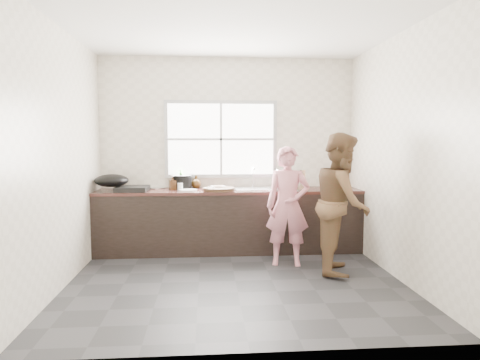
{
  "coord_description": "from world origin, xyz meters",
  "views": [
    {
      "loc": [
        -0.3,
        -4.55,
        1.53
      ],
      "look_at": [
        0.1,
        0.65,
        1.05
      ],
      "focal_mm": 32.0,
      "sensor_mm": 36.0,
      "label": 1
    }
  ],
  "objects": [
    {
      "name": "dish_rack",
      "position": [
        0.84,
        1.23,
        1.0
      ],
      "size": [
        0.39,
        0.28,
        0.28
      ],
      "primitive_type": "cube",
      "rotation": [
        0.0,
        0.0,
        -0.06
      ],
      "color": "white",
      "rests_on": "countertop"
    },
    {
      "name": "bottle_brown_tall",
      "position": [
        -0.78,
        1.35,
        0.95
      ],
      "size": [
        0.1,
        0.1,
        0.17
      ],
      "primitive_type": "imported",
      "rotation": [
        0.0,
        0.0,
        0.34
      ],
      "color": "#3E230F",
      "rests_on": "countertop"
    },
    {
      "name": "burner",
      "position": [
        -1.3,
        1.23,
        0.89
      ],
      "size": [
        0.43,
        0.43,
        0.06
      ],
      "primitive_type": "cube",
      "rotation": [
        0.0,
        0.0,
        -0.03
      ],
      "color": "black",
      "rests_on": "countertop"
    },
    {
      "name": "glass_jar",
      "position": [
        -0.66,
        1.2,
        0.91
      ],
      "size": [
        0.08,
        0.08,
        0.1
      ],
      "primitive_type": "cylinder",
      "rotation": [
        0.0,
        0.0,
        0.08
      ],
      "color": "white",
      "rests_on": "countertop"
    },
    {
      "name": "floor",
      "position": [
        0.0,
        0.0,
        -0.01
      ],
      "size": [
        3.6,
        3.2,
        0.01
      ],
      "primitive_type": "cube",
      "color": "#28282A",
      "rests_on": "ground"
    },
    {
      "name": "countertop",
      "position": [
        0.0,
        1.29,
        0.84
      ],
      "size": [
        3.6,
        0.64,
        0.04
      ],
      "primitive_type": "cube",
      "color": "#371B16",
      "rests_on": "cabinet"
    },
    {
      "name": "pot_lid_left",
      "position": [
        -1.34,
        1.35,
        0.87
      ],
      "size": [
        0.29,
        0.29,
        0.01
      ],
      "primitive_type": "cylinder",
      "rotation": [
        0.0,
        0.0,
        0.27
      ],
      "color": "silver",
      "rests_on": "countertop"
    },
    {
      "name": "person_side",
      "position": [
        1.26,
        0.26,
        0.81
      ],
      "size": [
        0.82,
        0.94,
        1.62
      ],
      "primitive_type": "imported",
      "rotation": [
        0.0,
        0.0,
        1.27
      ],
      "color": "brown",
      "rests_on": "floor"
    },
    {
      "name": "pot_lid_right",
      "position": [
        -1.01,
        1.52,
        0.87
      ],
      "size": [
        0.3,
        0.3,
        0.01
      ],
      "primitive_type": "cylinder",
      "rotation": [
        0.0,
        0.0,
        -0.26
      ],
      "color": "#B5B7BC",
      "rests_on": "countertop"
    },
    {
      "name": "bowl_mince",
      "position": [
        -0.15,
        1.28,
        0.89
      ],
      "size": [
        0.25,
        0.25,
        0.05
      ],
      "primitive_type": "imported",
      "rotation": [
        0.0,
        0.0,
        0.23
      ],
      "color": "silver",
      "rests_on": "countertop"
    },
    {
      "name": "bottle_brown_short",
      "position": [
        -0.46,
        1.52,
        0.94
      ],
      "size": [
        0.14,
        0.14,
        0.16
      ],
      "primitive_type": "imported",
      "rotation": [
        0.0,
        0.0,
        -0.12
      ],
      "color": "#412A10",
      "rests_on": "countertop"
    },
    {
      "name": "faucet",
      "position": [
        0.35,
        1.49,
        1.01
      ],
      "size": [
        0.02,
        0.02,
        0.3
      ],
      "primitive_type": "cylinder",
      "color": "silver",
      "rests_on": "countertop"
    },
    {
      "name": "wall_left",
      "position": [
        -1.8,
        0.0,
        1.35
      ],
      "size": [
        0.01,
        3.2,
        2.7
      ],
      "primitive_type": "cube",
      "color": "beige",
      "rests_on": "ground"
    },
    {
      "name": "window_frame",
      "position": [
        -0.1,
        1.59,
        1.55
      ],
      "size": [
        1.6,
        0.05,
        1.1
      ],
      "primitive_type": "cube",
      "color": "#9EA0A5",
      "rests_on": "wall_back"
    },
    {
      "name": "wall_right",
      "position": [
        1.8,
        0.0,
        1.35
      ],
      "size": [
        0.01,
        3.2,
        2.7
      ],
      "primitive_type": "cube",
      "color": "beige",
      "rests_on": "ground"
    },
    {
      "name": "wok",
      "position": [
        -1.57,
        1.2,
        1.0
      ],
      "size": [
        0.58,
        0.58,
        0.17
      ],
      "primitive_type": "ellipsoid",
      "rotation": [
        0.0,
        0.0,
        0.41
      ],
      "color": "black",
      "rests_on": "burner"
    },
    {
      "name": "sink",
      "position": [
        0.35,
        1.29,
        0.86
      ],
      "size": [
        0.55,
        0.45,
        0.02
      ],
      "primitive_type": "cube",
      "color": "silver",
      "rests_on": "countertop"
    },
    {
      "name": "bottle_green",
      "position": [
        -0.67,
        1.52,
        0.99
      ],
      "size": [
        0.13,
        0.13,
        0.26
      ],
      "primitive_type": "imported",
      "rotation": [
        0.0,
        0.0,
        -0.41
      ],
      "color": "green",
      "rests_on": "countertop"
    },
    {
      "name": "woman",
      "position": [
        0.68,
        0.58,
        0.68
      ],
      "size": [
        0.55,
        0.4,
        1.37
      ],
      "primitive_type": "imported",
      "rotation": [
        0.0,
        0.0,
        -0.16
      ],
      "color": "pink",
      "rests_on": "floor"
    },
    {
      "name": "bowl_crabs",
      "position": [
        0.7,
        1.08,
        0.89
      ],
      "size": [
        0.18,
        0.18,
        0.05
      ],
      "primitive_type": "imported",
      "rotation": [
        0.0,
        0.0,
        -0.07
      ],
      "color": "silver",
      "rests_on": "countertop"
    },
    {
      "name": "cutting_board",
      "position": [
        -0.15,
        1.15,
        0.88
      ],
      "size": [
        0.54,
        0.54,
        0.04
      ],
      "primitive_type": "cylinder",
      "rotation": [
        0.0,
        0.0,
        0.31
      ],
      "color": "#302012",
      "rests_on": "countertop"
    },
    {
      "name": "black_pot",
      "position": [
        -0.65,
        1.43,
        0.95
      ],
      "size": [
        0.33,
        0.33,
        0.19
      ],
      "primitive_type": "cylinder",
      "rotation": [
        0.0,
        0.0,
        -0.29
      ],
      "color": "black",
      "rests_on": "countertop"
    },
    {
      "name": "wall_back",
      "position": [
        0.0,
        1.6,
        1.35
      ],
      "size": [
        3.6,
        0.01,
        2.7
      ],
      "primitive_type": "cube",
      "color": "beige",
      "rests_on": "ground"
    },
    {
      "name": "ceiling",
      "position": [
        0.0,
        0.0,
        2.71
      ],
      "size": [
        3.6,
        3.2,
        0.01
      ],
      "primitive_type": "cube",
      "color": "silver",
      "rests_on": "wall_back"
    },
    {
      "name": "cabinet",
      "position": [
        0.0,
        1.29,
        0.41
      ],
      "size": [
        3.6,
        0.62,
        0.82
      ],
      "primitive_type": "cube",
      "color": "black",
      "rests_on": "floor"
    },
    {
      "name": "cleaver",
      "position": [
        -0.24,
        1.18,
        0.9
      ],
      "size": [
        0.21,
        0.21,
        0.01
      ],
      "primitive_type": "cube",
      "rotation": [
        0.0,
        0.0,
        0.78
      ],
      "color": "silver",
      "rests_on": "cutting_board"
    },
    {
      "name": "wall_front",
      "position": [
        0.0,
        -1.6,
        1.35
      ],
      "size": [
        3.6,
        0.01,
        2.7
      ],
      "primitive_type": "cube",
      "color": "beige",
      "rests_on": "ground"
    },
    {
      "name": "window_glazing",
      "position": [
        -0.1,
        1.57,
        1.55
      ],
      "size": [
        1.5,
        0.01,
        1.0
      ],
      "primitive_type": "cube",
      "color": "white",
      "rests_on": "window_frame"
    },
    {
      "name": "bowl_held",
      "position": [
        0.66,
        1.08,
        0.89
      ],
      "size": [
        0.25,
        0.25,
        0.06
      ],
      "primitive_type": "imported",
      "rotation": [
        0.0,
        0.0,
        -0.32
      ],
      "color": "silver",
      "rests_on": "countertop"
    },
    {
      "name": "plate_food",
      "position": [
        -0.56,
        1.17,
        0.87
      ],
      "size": [
        0.28,
        0.28,
        0.02
      ],
      "primitive_type": "cylinder",
      "rotation": [
        0.0,
        0.0,
        -0.16
      ],
      "color": "white",
      "rests_on": "countertop"
    }
  ]
}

